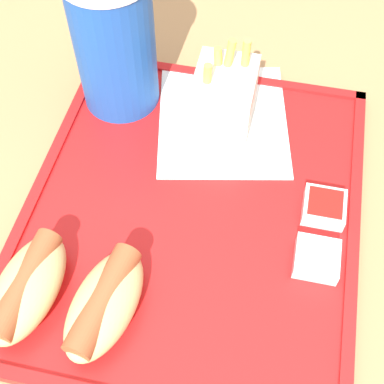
% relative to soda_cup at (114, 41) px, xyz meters
% --- Properties ---
extents(dining_table, '(1.33, 1.04, 0.71)m').
position_rel_soda_cup_xyz_m(dining_table, '(-0.19, -0.10, -0.45)').
color(dining_table, '#B27F51').
rests_on(dining_table, ground_plane).
extents(food_tray, '(0.41, 0.35, 0.01)m').
position_rel_soda_cup_xyz_m(food_tray, '(-0.14, -0.12, -0.09)').
color(food_tray, red).
rests_on(food_tray, dining_table).
extents(paper_napkin, '(0.20, 0.18, 0.00)m').
position_rel_soda_cup_xyz_m(paper_napkin, '(-0.01, -0.13, -0.08)').
color(paper_napkin, white).
rests_on(paper_napkin, food_tray).
extents(soda_cup, '(0.09, 0.09, 0.20)m').
position_rel_soda_cup_xyz_m(soda_cup, '(0.00, 0.00, 0.00)').
color(soda_cup, '#194CA5').
rests_on(soda_cup, food_tray).
extents(hot_dog_far, '(0.12, 0.07, 0.04)m').
position_rel_soda_cup_xyz_m(hot_dog_far, '(-0.27, 0.01, -0.06)').
color(hot_dog_far, '#DBB270').
rests_on(hot_dog_far, food_tray).
extents(hot_dog_near, '(0.12, 0.07, 0.04)m').
position_rel_soda_cup_xyz_m(hot_dog_near, '(-0.27, -0.07, -0.06)').
color(hot_dog_near, '#DBB270').
rests_on(hot_dog_near, food_tray).
extents(fries_carton, '(0.08, 0.07, 0.11)m').
position_rel_soda_cup_xyz_m(fries_carton, '(-0.01, -0.13, -0.05)').
color(fries_carton, silver).
rests_on(fries_carton, food_tray).
extents(sauce_cup_mayo, '(0.04, 0.04, 0.02)m').
position_rel_soda_cup_xyz_m(sauce_cup_mayo, '(-0.18, -0.25, -0.07)').
color(sauce_cup_mayo, silver).
rests_on(sauce_cup_mayo, food_tray).
extents(sauce_cup_ketchup, '(0.04, 0.04, 0.02)m').
position_rel_soda_cup_xyz_m(sauce_cup_ketchup, '(-0.12, -0.25, -0.07)').
color(sauce_cup_ketchup, silver).
rests_on(sauce_cup_ketchup, food_tray).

